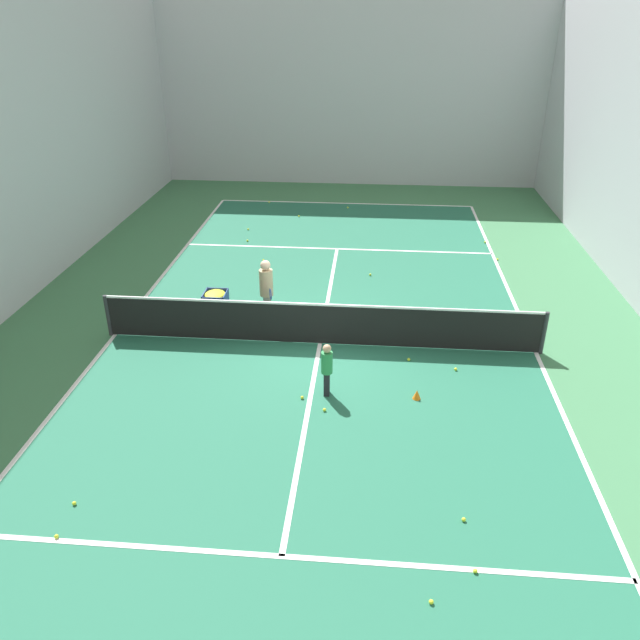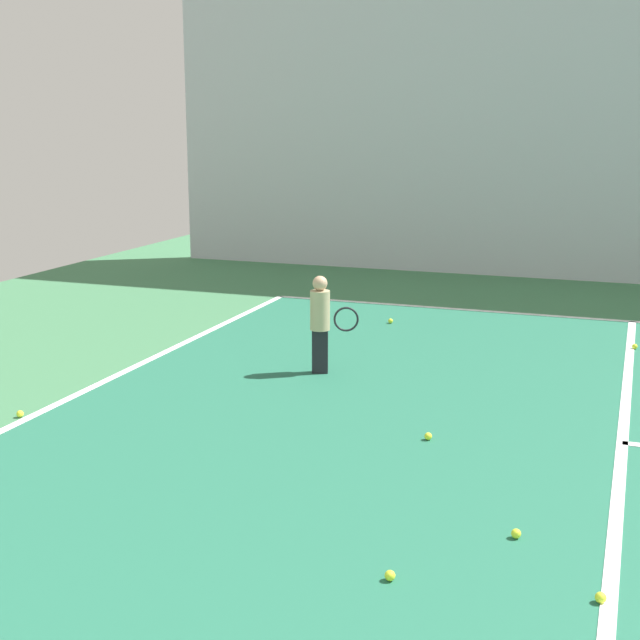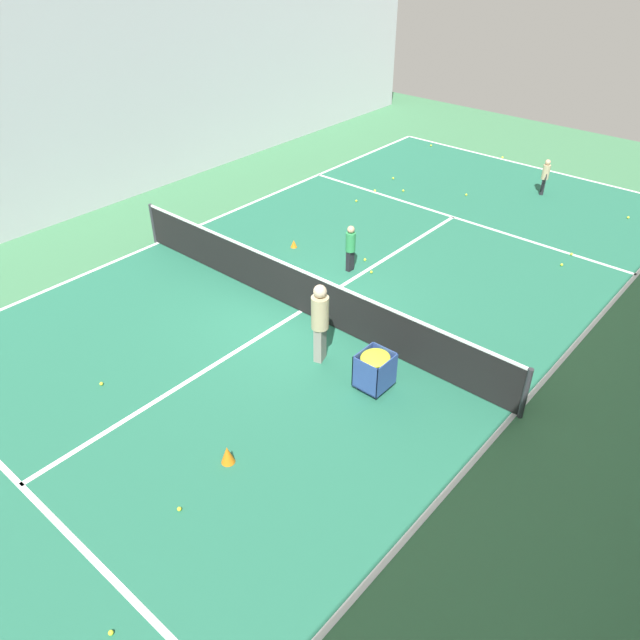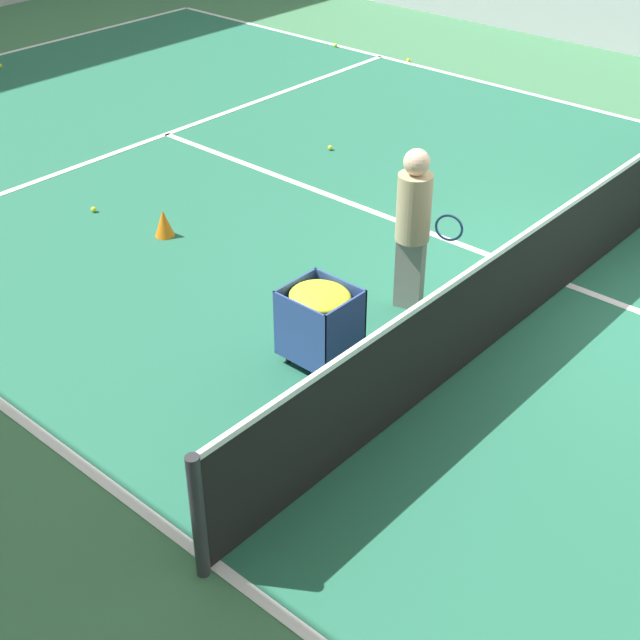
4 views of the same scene
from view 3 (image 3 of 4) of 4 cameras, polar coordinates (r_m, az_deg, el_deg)
ground_plane at (r=13.91m, az=-1.75°, el=0.80°), size 34.21×34.21×0.00m
court_playing_area at (r=13.91m, az=-1.75°, el=0.80°), size 10.29×23.90×0.00m
line_baseline_near at (r=23.25m, az=18.97°, el=13.10°), size 10.29×0.10×0.00m
line_sideline_left at (r=11.77m, az=17.36°, el=-8.20°), size 0.10×23.90×0.00m
line_sideline_right at (r=17.36m, az=-14.55°, el=6.86°), size 0.10×23.90×0.00m
line_service_near at (r=18.68m, az=12.07°, el=9.20°), size 10.29×0.10×0.00m
line_service_far at (r=11.15m, az=-25.73°, el=-13.44°), size 10.29×0.10×0.00m
line_centre_service at (r=13.91m, az=-1.75°, el=0.81°), size 0.10×13.14×0.00m
hall_enclosure_right at (r=18.74m, az=-22.73°, el=20.53°), size 0.15×30.51×8.02m
tennis_net at (r=13.62m, az=-1.79°, el=2.76°), size 10.59×0.10×1.08m
player_near_baseline at (r=20.77m, az=19.91°, el=12.38°), size 0.33×0.54×1.11m
coach_at_net at (r=11.92m, az=0.01°, el=0.17°), size 0.43×0.67×1.71m
child_midcourt at (r=15.19m, az=2.81°, el=6.84°), size 0.25×0.25×1.20m
ball_cart at (r=11.48m, az=5.05°, el=-4.07°), size 0.58×0.62×0.79m
training_cone_0 at (r=10.43m, az=-8.46°, el=-12.08°), size 0.23×0.23×0.33m
training_cone_1 at (r=16.56m, az=-2.41°, el=7.00°), size 0.17×0.17×0.21m
tennis_ball_0 at (r=24.43m, az=10.12°, el=15.43°), size 0.07×0.07×0.07m
tennis_ball_1 at (r=15.40m, az=4.72°, el=4.40°), size 0.07×0.07×0.07m
tennis_ball_2 at (r=16.80m, az=21.23°, el=4.73°), size 0.07×0.07×0.07m
tennis_ball_4 at (r=15.56m, az=-6.01°, el=4.66°), size 0.07×0.07×0.07m
tennis_ball_6 at (r=20.08m, az=5.04°, el=11.70°), size 0.07×0.07×0.07m
tennis_ball_7 at (r=21.12m, az=6.71°, el=12.75°), size 0.07×0.07×0.07m
tennis_ball_8 at (r=23.76m, az=16.34°, el=14.08°), size 0.07×0.07×0.07m
tennis_ball_9 at (r=20.22m, az=13.23°, el=11.09°), size 0.07×0.07×0.07m
tennis_ball_10 at (r=19.30m, az=3.34°, el=10.83°), size 0.07×0.07×0.07m
tennis_ball_11 at (r=16.45m, az=-7.70°, el=6.24°), size 0.07×0.07×0.07m
tennis_ball_14 at (r=17.43m, az=22.00°, el=5.62°), size 0.07×0.07×0.07m
tennis_ball_15 at (r=9.08m, az=-18.58°, el=-25.47°), size 0.07×0.07×0.07m
tennis_ball_16 at (r=15.94m, az=4.13°, el=5.52°), size 0.07×0.07×0.07m
tennis_ball_17 at (r=12.53m, az=-19.37°, el=-5.52°), size 0.07×0.07×0.07m
tennis_ball_19 at (r=9.99m, az=-12.74°, el=-16.50°), size 0.07×0.07×0.07m
tennis_ball_20 at (r=20.18m, az=7.62°, el=11.65°), size 0.07×0.07×0.07m
tennis_ball_22 at (r=20.22m, az=26.35°, el=8.40°), size 0.07×0.07×0.07m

